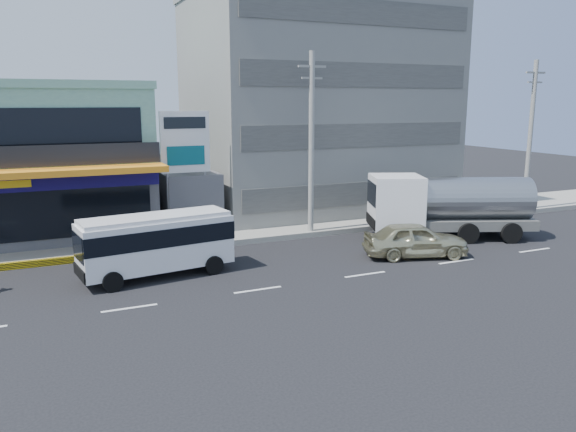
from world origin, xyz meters
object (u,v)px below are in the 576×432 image
object	(u,v)px
shop_building	(31,164)
minibus	(156,240)
billboard	(185,149)
tanker_truck	(445,205)
satellite_dish	(187,171)
utility_pole_far	(530,136)
concrete_building	(315,107)
utility_pole_near	(311,144)
sedan	(416,240)

from	to	relation	value
shop_building	minibus	bearing A→B (deg)	-65.86
minibus	billboard	bearing A→B (deg)	64.22
shop_building	tanker_truck	xyz separation A→B (m)	(20.46, -9.96, -2.13)
shop_building	tanker_truck	distance (m)	22.86
shop_building	satellite_dish	bearing A→B (deg)	-20.21
utility_pole_far	concrete_building	bearing A→B (deg)	147.65
satellite_dish	utility_pole_near	xyz separation A→B (m)	(6.00, -3.60, 1.57)
utility_pole_near	tanker_truck	world-z (taller)	utility_pole_near
shop_building	satellite_dish	world-z (taller)	shop_building
utility_pole_far	minibus	xyz separation A→B (m)	(-25.29, -3.97, -3.55)
satellite_dish	billboard	world-z (taller)	billboard
minibus	concrete_building	bearing A→B (deg)	41.05
satellite_dish	utility_pole_near	size ratio (longest dim) A/B	0.15
billboard	minibus	bearing A→B (deg)	-115.78
concrete_building	billboard	world-z (taller)	concrete_building
tanker_truck	concrete_building	bearing A→B (deg)	102.61
tanker_truck	minibus	bearing A→B (deg)	-177.97
billboard	minibus	world-z (taller)	billboard
concrete_building	billboard	size ratio (longest dim) A/B	2.32
sedan	utility_pole_near	bearing A→B (deg)	42.08
satellite_dish	utility_pole_near	distance (m)	7.17
shop_building	billboard	world-z (taller)	shop_building
billboard	utility_pole_near	world-z (taller)	utility_pole_near
minibus	tanker_truck	bearing A→B (deg)	2.03
billboard	utility_pole_far	size ratio (longest dim) A/B	0.69
concrete_building	satellite_dish	world-z (taller)	concrete_building
shop_building	concrete_building	bearing A→B (deg)	3.35
minibus	sedan	xyz separation A→B (m)	(12.02, -1.93, -0.75)
utility_pole_far	tanker_truck	xyz separation A→B (m)	(-9.54, -3.41, -3.29)
shop_building	concrete_building	size ratio (longest dim) A/B	0.77
utility_pole_near	utility_pole_far	bearing A→B (deg)	0.00
utility_pole_near	minibus	size ratio (longest dim) A/B	1.51
concrete_building	satellite_dish	size ratio (longest dim) A/B	10.67
satellite_dish	minibus	bearing A→B (deg)	-113.47
satellite_dish	tanker_truck	bearing A→B (deg)	-29.36
satellite_dish	minibus	xyz separation A→B (m)	(-3.29, -7.57, -1.98)
utility_pole_near	sedan	distance (m)	7.80
minibus	tanker_truck	size ratio (longest dim) A/B	0.73
concrete_building	sedan	bearing A→B (deg)	-95.37
shop_building	billboard	bearing A→B (deg)	-32.32
utility_pole_near	utility_pole_far	xyz separation A→B (m)	(16.00, 0.00, 0.00)
satellite_dish	minibus	size ratio (longest dim) A/B	0.23
minibus	tanker_truck	distance (m)	15.76
shop_building	concrete_building	xyz separation A→B (m)	(18.00, 1.05, 3.00)
utility_pole_far	sedan	distance (m)	15.15
utility_pole_far	minibus	distance (m)	25.84
utility_pole_far	sedan	size ratio (longest dim) A/B	2.01
satellite_dish	utility_pole_far	bearing A→B (deg)	-9.29
billboard	tanker_truck	size ratio (longest dim) A/B	0.76
billboard	utility_pole_near	size ratio (longest dim) A/B	0.69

